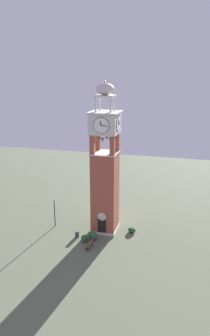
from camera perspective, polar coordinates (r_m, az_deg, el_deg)
The scene contains 8 objects.
ground at distance 45.01m, azimuth 0.00°, elevation -10.51°, with size 80.00×80.00×0.00m, color #5B664C.
clock_tower at distance 41.98m, azimuth -0.00°, elevation -0.84°, with size 3.67×3.67×19.23m.
park_bench at distance 40.66m, azimuth -2.62°, elevation -12.95°, with size 0.49×1.61×0.95m.
lamp_post at distance 45.32m, azimuth -8.69°, elevation -6.75°, with size 0.36×0.36×3.90m.
trash_bin at distance 43.15m, azimuth -4.83°, elevation -11.26°, with size 0.52×0.52×0.80m, color #4C4C51.
shrub_near_entry at distance 42.40m, azimuth -2.10°, elevation -11.52°, with size 1.08×1.08×1.09m, color #28562D.
shrub_left_of_tower at distance 42.01m, azimuth -3.53°, elevation -11.98°, with size 0.91×0.91×0.90m, color #28562D.
shrub_behind_bench at distance 44.39m, azimuth 4.65°, elevation -10.55°, with size 1.03×1.03×0.61m, color #28562D.
Camera 1 is at (10.47, -38.62, 20.61)m, focal length 35.48 mm.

